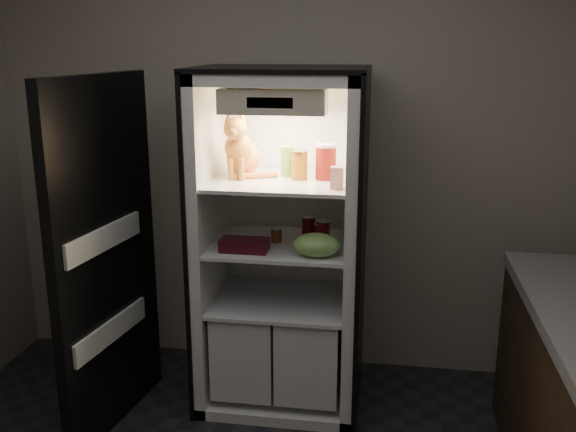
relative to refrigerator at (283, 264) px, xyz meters
name	(u,v)px	position (x,y,z in m)	size (l,w,h in m)	color
room_shell	(212,163)	(0.00, -1.38, 0.83)	(3.60, 3.60, 3.60)	white
refrigerator	(283,264)	(0.00, 0.00, 0.00)	(0.90, 0.72, 1.88)	white
fridge_door	(106,260)	(-0.85, -0.42, 0.12)	(0.19, 0.87, 1.85)	black
tabby_cat	(241,152)	(-0.22, -0.02, 0.63)	(0.30, 0.34, 0.36)	orange
parmesan_shaker	(287,161)	(0.02, 0.02, 0.58)	(0.06, 0.06, 0.17)	#25893D
mayo_tub	(299,163)	(0.08, 0.07, 0.57)	(0.10, 0.10, 0.14)	white
salsa_jar	(299,165)	(0.10, -0.04, 0.58)	(0.09, 0.09, 0.15)	maroon
pepper_jar	(326,162)	(0.23, -0.02, 0.59)	(0.11, 0.11, 0.19)	#A62116
cream_carton	(337,178)	(0.31, -0.23, 0.55)	(0.06, 0.06, 0.11)	white
soda_can_a	(308,228)	(0.14, 0.01, 0.22)	(0.07, 0.07, 0.13)	black
soda_can_b	(323,233)	(0.23, -0.06, 0.22)	(0.07, 0.07, 0.13)	black
soda_can_c	(319,234)	(0.21, -0.07, 0.21)	(0.06, 0.06, 0.12)	black
condiment_jar	(276,235)	(-0.02, -0.06, 0.19)	(0.06, 0.06, 0.08)	#5B2F1A
grape_bag	(317,245)	(0.22, -0.26, 0.21)	(0.24, 0.18, 0.12)	#74AA4F
berry_box_left	(233,245)	(-0.22, -0.24, 0.18)	(0.13, 0.13, 0.06)	#480C1C
berry_box_right	(256,246)	(-0.10, -0.24, 0.18)	(0.13, 0.13, 0.06)	#480C1C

